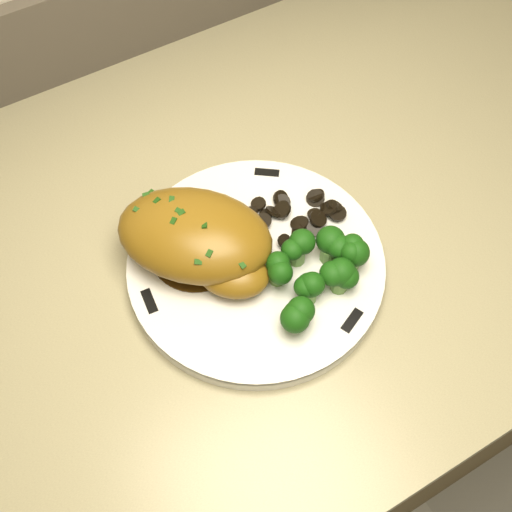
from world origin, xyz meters
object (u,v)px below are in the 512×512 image
counter (23,488)px  chicken_breast (199,239)px  plate (256,265)px  broccoli_florets (315,270)px

counter → chicken_breast: (0.33, -0.02, 0.46)m
chicken_breast → plate: bearing=7.2°
broccoli_florets → plate: bearing=126.8°
chicken_breast → broccoli_florets: size_ratio=1.75×
counter → plate: (0.37, -0.06, 0.42)m
counter → chicken_breast: counter is taller
plate → chicken_breast: size_ratio=1.40×
counter → broccoli_florets: bearing=-14.5°
plate → counter: bearing=171.5°
plate → chicken_breast: bearing=142.8°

